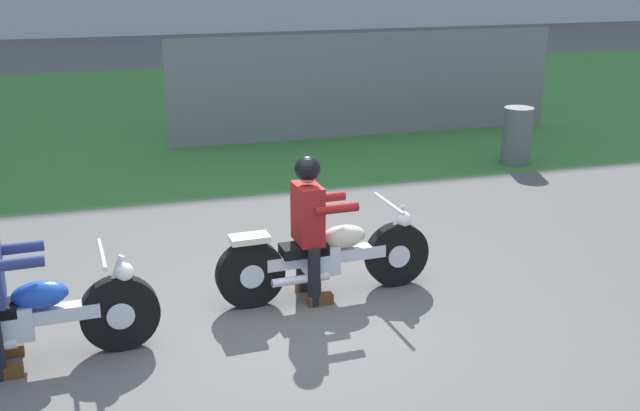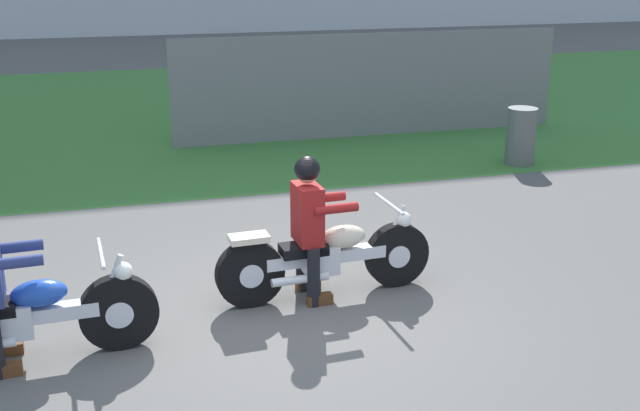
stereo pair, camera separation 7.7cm
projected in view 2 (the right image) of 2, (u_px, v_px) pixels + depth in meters
The scene contains 7 objects.
ground at pixel (287, 328), 6.92m from camera, with size 120.00×120.00×0.00m, color #565451.
grass_verge at pixel (177, 111), 15.96m from camera, with size 60.00×12.00×0.01m, color #3D7533.
motorcycle_lead at pixel (326, 257), 7.44m from camera, with size 2.14×0.66×0.88m.
rider_lead at pixel (309, 217), 7.26m from camera, with size 0.56×0.48×1.40m.
motorcycle_follow at pixel (19, 318), 6.22m from camera, with size 2.22×0.66×0.88m.
trash_can at pixel (521, 136), 11.98m from camera, with size 0.45×0.45×0.88m, color #595E5B.
fence_segment at pixel (371, 85), 13.67m from camera, with size 7.00×0.06×1.80m, color slate.
Camera 2 is at (-1.38, -6.07, 3.21)m, focal length 43.81 mm.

